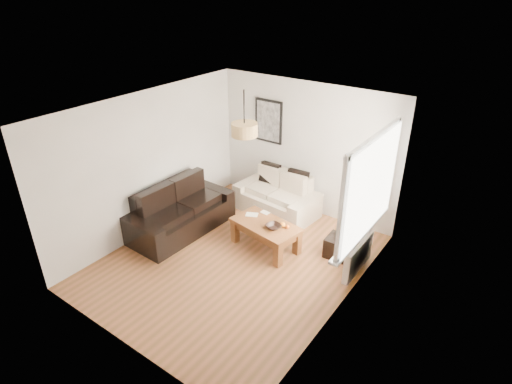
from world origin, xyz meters
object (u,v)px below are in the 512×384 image
Objects in this scene: sofa_leather at (180,209)px; ottoman at (344,249)px; loveseat_cream at (277,194)px; coffee_table at (266,235)px.

ottoman is at bearing -69.73° from sofa_leather.
ottoman is at bearing -14.63° from loveseat_cream.
sofa_leather is 3.04m from ottoman.
loveseat_cream reaches higher than coffee_table.
loveseat_cream is 0.81× the size of sofa_leather.
coffee_table is at bearing -157.81° from ottoman.
loveseat_cream is 2.60× the size of ottoman.
loveseat_cream is at bearing 160.19° from ottoman.
sofa_leather is at bearing -119.35° from loveseat_cream.
loveseat_cream is 1.37× the size of coffee_table.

